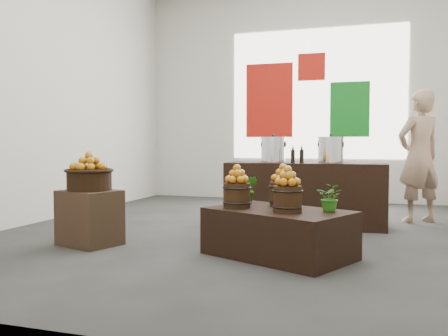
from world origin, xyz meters
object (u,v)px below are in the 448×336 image
(crate, at_px, (90,218))
(stock_pot_left, at_px, (273,150))
(stock_pot_center, at_px, (331,151))
(counter, at_px, (305,194))
(shopper, at_px, (419,156))
(wicker_basket, at_px, (89,180))
(display_table, at_px, (279,233))

(crate, xyz_separation_m, stock_pot_left, (1.59, 1.89, 0.70))
(crate, distance_m, stock_pot_center, 3.12)
(crate, relative_size, counter, 0.29)
(stock_pot_left, height_order, shopper, shopper)
(counter, height_order, stock_pot_left, stock_pot_left)
(wicker_basket, height_order, counter, counter)
(wicker_basket, xyz_separation_m, counter, (2.00, 1.92, -0.28))
(wicker_basket, xyz_separation_m, stock_pot_center, (2.33, 1.95, 0.30))
(shopper, bearing_deg, counter, -7.98)
(stock_pot_left, bearing_deg, display_table, -75.72)
(wicker_basket, bearing_deg, crate, 0.00)
(crate, bearing_deg, stock_pot_center, 39.88)
(display_table, bearing_deg, shopper, 86.70)
(shopper, bearing_deg, stock_pot_left, -12.91)
(crate, bearing_deg, stock_pot_left, 49.94)
(crate, bearing_deg, shopper, 38.34)
(crate, height_order, display_table, crate)
(wicker_basket, bearing_deg, stock_pot_center, 39.88)
(stock_pot_center, bearing_deg, counter, -175.47)
(counter, bearing_deg, crate, -140.76)
(counter, relative_size, shopper, 1.12)
(crate, height_order, stock_pot_center, stock_pot_center)
(wicker_basket, relative_size, shopper, 0.26)
(counter, distance_m, stock_pot_center, 0.66)
(crate, height_order, wicker_basket, wicker_basket)
(display_table, relative_size, stock_pot_left, 4.19)
(stock_pot_center, bearing_deg, stock_pot_left, -175.47)
(stock_pot_left, height_order, stock_pot_center, same)
(wicker_basket, relative_size, counter, 0.23)
(wicker_basket, bearing_deg, counter, 43.77)
(wicker_basket, xyz_separation_m, display_table, (2.05, 0.08, -0.47))
(wicker_basket, xyz_separation_m, shopper, (3.44, 2.72, 0.22))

